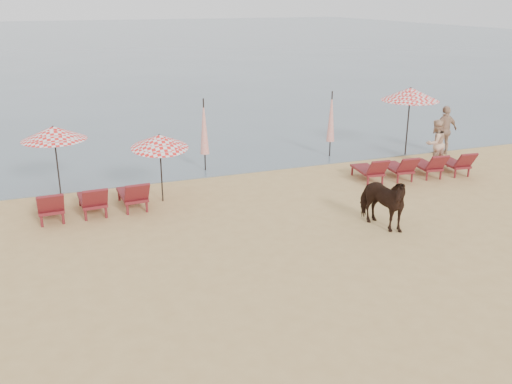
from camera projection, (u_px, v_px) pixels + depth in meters
ground at (349, 326)px, 10.86m from camera, size 120.00×120.00×0.00m
sea at (70, 40)px, 81.56m from camera, size 160.00×140.00×0.06m
lounger_cluster_left at (93, 199)px, 16.27m from camera, size 3.07×1.89×0.66m
lounger_cluster_right at (414, 166)px, 19.57m from camera, size 4.08×2.04×0.63m
umbrella_open_left_a at (54, 133)px, 17.35m from camera, size 1.96×1.96×2.23m
umbrella_open_left_b at (160, 141)px, 16.89m from camera, size 1.70×1.74×2.17m
umbrella_open_right at (410, 94)px, 21.75m from camera, size 2.20×2.20×2.68m
umbrella_closed_left at (204, 127)px, 19.98m from camera, size 0.32×0.32×2.62m
umbrella_closed_right at (331, 117)px, 21.79m from camera, size 0.31×0.31×2.56m
cow at (381, 201)px, 15.25m from camera, size 1.26×1.94×1.51m
beachgoer_right_a at (435, 143)px, 20.75m from camera, size 0.94×0.78×1.75m
beachgoer_right_b at (445, 130)px, 22.34m from camera, size 1.17×0.56×1.94m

